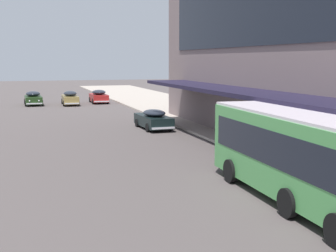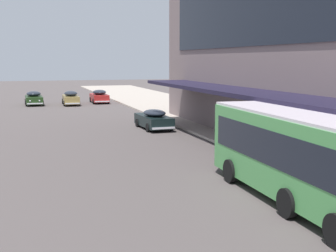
% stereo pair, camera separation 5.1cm
% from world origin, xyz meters
% --- Properties ---
extents(transit_bus_kerbside_front, '(3.06, 11.35, 3.29)m').
position_xyz_m(transit_bus_kerbside_front, '(3.94, 11.79, 1.88)').
color(transit_bus_kerbside_front, '#4D9D51').
rests_on(transit_bus_kerbside_front, ground).
extents(sedan_lead_mid, '(2.01, 4.53, 1.61)m').
position_xyz_m(sedan_lead_mid, '(3.76, 54.29, 0.79)').
color(sedan_lead_mid, '#A3201F').
rests_on(sedan_lead_mid, ground).
extents(sedan_second_near, '(1.95, 4.92, 1.64)m').
position_xyz_m(sedan_second_near, '(0.21, 52.90, 0.80)').
color(sedan_second_near, olive).
rests_on(sedan_second_near, ground).
extents(sedan_oncoming_front, '(2.00, 4.69, 1.59)m').
position_xyz_m(sedan_oncoming_front, '(-3.87, 54.10, 0.78)').
color(sedan_oncoming_front, '#1E3817').
rests_on(sedan_oncoming_front, ground).
extents(sedan_lead_near, '(2.02, 4.78, 1.49)m').
position_xyz_m(sedan_lead_near, '(4.06, 31.62, 0.75)').
color(sedan_lead_near, black).
rests_on(sedan_lead_near, ground).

